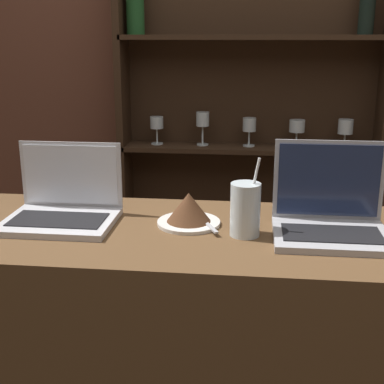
{
  "coord_description": "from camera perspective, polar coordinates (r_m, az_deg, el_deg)",
  "views": [
    {
      "loc": [
        0.02,
        -1.08,
        1.5
      ],
      "look_at": [
        -0.14,
        0.3,
        1.09
      ],
      "focal_mm": 50.0,
      "sensor_mm": 36.0,
      "label": 1
    }
  ],
  "objects": [
    {
      "name": "water_glass",
      "position": [
        1.41,
        5.7,
        -1.86
      ],
      "size": [
        0.08,
        0.08,
        0.21
      ],
      "color": "silver",
      "rests_on": "bar_counter"
    },
    {
      "name": "laptop_near",
      "position": [
        1.56,
        -13.55,
        -1.42
      ],
      "size": [
        0.3,
        0.24,
        0.21
      ],
      "color": "silver",
      "rests_on": "bar_counter"
    },
    {
      "name": "laptop_far",
      "position": [
        1.46,
        14.51,
        -2.39
      ],
      "size": [
        0.3,
        0.23,
        0.24
      ],
      "color": "#ADADB2",
      "rests_on": "bar_counter"
    },
    {
      "name": "cake_plate",
      "position": [
        1.49,
        -0.34,
        -1.97
      ],
      "size": [
        0.18,
        0.18,
        0.09
      ],
      "color": "silver",
      "rests_on": "bar_counter"
    },
    {
      "name": "back_wall",
      "position": [
        2.41,
        6.2,
        12.88
      ],
      "size": [
        7.0,
        0.06,
        2.7
      ],
      "color": "brown",
      "rests_on": "ground_plane"
    },
    {
      "name": "back_shelf",
      "position": [
        2.39,
        5.96,
        3.6
      ],
      "size": [
        1.13,
        0.18,
        1.86
      ],
      "color": "#332114",
      "rests_on": "ground_plane"
    }
  ]
}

